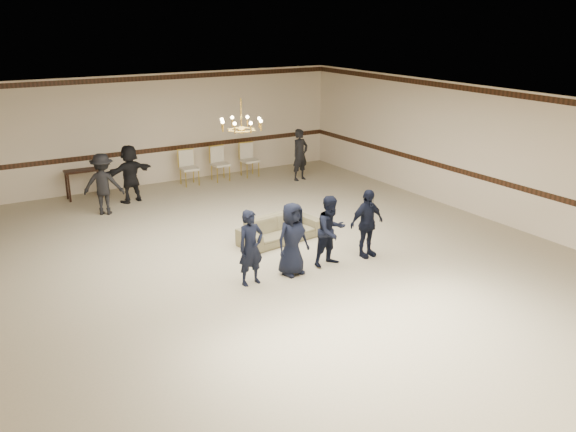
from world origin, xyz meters
name	(u,v)px	position (x,y,z in m)	size (l,w,h in m)	color
room	(265,185)	(0.00, 0.00, 1.60)	(12.01, 14.01, 3.21)	#B8AB8E
chair_rail	(150,151)	(0.00, 6.99, 1.00)	(12.00, 0.02, 0.14)	#371C10
crown_molding	(145,78)	(0.00, 6.99, 3.08)	(12.00, 0.02, 0.14)	#371C10
chandelier	(241,114)	(0.00, 1.00, 2.88)	(0.94, 0.94, 0.89)	gold
boy_a	(251,248)	(-0.80, -0.86, 0.72)	(0.53, 0.35, 1.44)	black
boy_b	(292,239)	(0.10, -0.86, 0.72)	(0.71, 0.46, 1.44)	black
boy_c	(331,231)	(1.00, -0.86, 0.72)	(0.70, 0.55, 1.44)	black
boy_d	(367,223)	(1.90, -0.86, 0.72)	(0.85, 0.35, 1.44)	black
settee	(280,229)	(0.82, 0.84, 0.28)	(1.92, 0.75, 0.56)	#7A6F51
adult_left	(103,184)	(-1.98, 4.81, 0.78)	(1.00, 0.58, 1.55)	black
adult_mid	(130,174)	(-1.08, 5.51, 0.78)	(1.44, 0.46, 1.55)	black
adult_right	(300,155)	(4.02, 5.11, 0.78)	(0.57, 0.37, 1.55)	black
banquet_chair_left	(189,168)	(0.92, 6.28, 0.51)	(0.49, 0.49, 1.02)	beige
banquet_chair_mid	(220,164)	(1.92, 6.28, 0.51)	(0.49, 0.49, 1.02)	beige
banquet_chair_right	(250,160)	(2.92, 6.28, 0.51)	(0.49, 0.49, 1.02)	beige
console_table	(84,184)	(-2.08, 6.48, 0.41)	(0.96, 0.41, 0.81)	black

